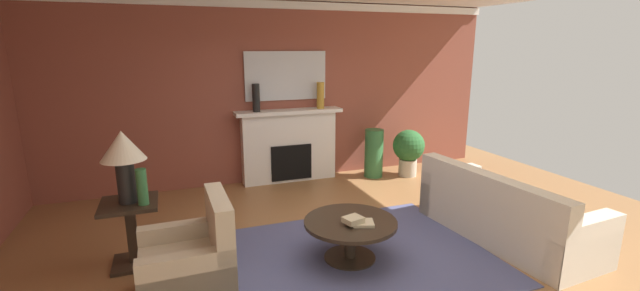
# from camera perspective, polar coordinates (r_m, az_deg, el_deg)

# --- Properties ---
(ground_plane) EXTENTS (9.60, 9.60, 0.00)m
(ground_plane) POSITION_cam_1_polar(r_m,az_deg,el_deg) (4.88, 3.08, -14.19)
(ground_plane) COLOR olive
(wall_fireplace) EXTENTS (7.99, 0.12, 2.99)m
(wall_fireplace) POSITION_cam_1_polar(r_m,az_deg,el_deg) (7.09, -6.08, 7.17)
(wall_fireplace) COLOR brown
(wall_fireplace) RESTS_ON ground_plane
(crown_moulding) EXTENTS (7.99, 0.08, 0.12)m
(crown_moulding) POSITION_cam_1_polar(r_m,az_deg,el_deg) (7.00, -6.21, 18.69)
(crown_moulding) COLOR white
(area_rug) EXTENTS (3.05, 2.32, 0.01)m
(area_rug) POSITION_cam_1_polar(r_m,az_deg,el_deg) (4.71, 4.12, -15.20)
(area_rug) COLOR #4C517A
(area_rug) RESTS_ON ground_plane
(fireplace) EXTENTS (1.80, 0.35, 1.23)m
(fireplace) POSITION_cam_1_polar(r_m,az_deg,el_deg) (7.09, -4.25, -0.28)
(fireplace) COLOR white
(fireplace) RESTS_ON ground_plane
(mantel_mirror) EXTENTS (1.39, 0.04, 0.80)m
(mantel_mirror) POSITION_cam_1_polar(r_m,az_deg,el_deg) (7.02, -4.70, 9.52)
(mantel_mirror) COLOR silver
(sofa) EXTENTS (1.06, 2.17, 0.85)m
(sofa) POSITION_cam_1_polar(r_m,az_deg,el_deg) (5.48, 23.85, -8.74)
(sofa) COLOR beige
(sofa) RESTS_ON ground_plane
(armchair_near_window) EXTENTS (0.81, 0.81, 0.95)m
(armchair_near_window) POSITION_cam_1_polar(r_m,az_deg,el_deg) (4.12, -17.30, -15.52)
(armchair_near_window) COLOR #C1B293
(armchair_near_window) RESTS_ON ground_plane
(coffee_table) EXTENTS (1.00, 1.00, 0.45)m
(coffee_table) POSITION_cam_1_polar(r_m,az_deg,el_deg) (4.56, 4.20, -11.56)
(coffee_table) COLOR #2D2319
(coffee_table) RESTS_ON ground_plane
(side_table) EXTENTS (0.56, 0.56, 0.70)m
(side_table) POSITION_cam_1_polar(r_m,az_deg,el_deg) (4.84, -24.45, -10.41)
(side_table) COLOR #2D2319
(side_table) RESTS_ON ground_plane
(table_lamp) EXTENTS (0.44, 0.44, 0.75)m
(table_lamp) POSITION_cam_1_polar(r_m,az_deg,el_deg) (4.59, -25.44, -0.91)
(table_lamp) COLOR black
(table_lamp) RESTS_ON side_table
(vase_on_side_table) EXTENTS (0.11, 0.11, 0.37)m
(vase_on_side_table) POSITION_cam_1_polar(r_m,az_deg,el_deg) (4.55, -23.25, -5.24)
(vase_on_side_table) COLOR #33703D
(vase_on_side_table) RESTS_ON side_table
(vase_mantel_right) EXTENTS (0.13, 0.13, 0.44)m
(vase_mantel_right) POSITION_cam_1_polar(r_m,az_deg,el_deg) (7.06, 0.06, 6.90)
(vase_mantel_right) COLOR #B7892D
(vase_mantel_right) RESTS_ON fireplace
(vase_tall_corner) EXTENTS (0.33, 0.33, 0.85)m
(vase_tall_corner) POSITION_cam_1_polar(r_m,az_deg,el_deg) (7.39, 7.40, -1.05)
(vase_tall_corner) COLOR #33703D
(vase_tall_corner) RESTS_ON ground_plane
(vase_mantel_left) EXTENTS (0.12, 0.12, 0.45)m
(vase_mantel_left) POSITION_cam_1_polar(r_m,az_deg,el_deg) (6.75, -8.78, 6.48)
(vase_mantel_left) COLOR black
(vase_mantel_left) RESTS_ON fireplace
(book_red_cover) EXTENTS (0.28, 0.26, 0.03)m
(book_red_cover) POSITION_cam_1_polar(r_m,az_deg,el_deg) (4.43, 5.91, -10.54)
(book_red_cover) COLOR tan
(book_red_cover) RESTS_ON coffee_table
(book_art_folio) EXTENTS (0.23, 0.21, 0.06)m
(book_art_folio) POSITION_cam_1_polar(r_m,az_deg,el_deg) (4.38, 4.58, -10.13)
(book_art_folio) COLOR tan
(book_art_folio) RESTS_ON coffee_table
(potted_plant) EXTENTS (0.56, 0.56, 0.83)m
(potted_plant) POSITION_cam_1_polar(r_m,az_deg,el_deg) (7.53, 12.07, -0.44)
(potted_plant) COLOR #BCB29E
(potted_plant) RESTS_ON ground_plane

